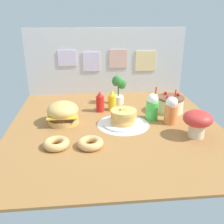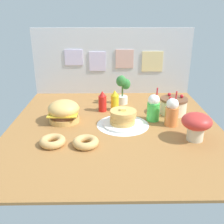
% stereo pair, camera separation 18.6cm
% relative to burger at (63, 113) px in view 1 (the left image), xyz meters
% --- Properties ---
extents(ground_plane, '(1.94, 2.04, 0.02)m').
position_rel_burger_xyz_m(ground_plane, '(0.48, -0.11, -0.11)').
color(ground_plane, '#9E6B38').
extents(back_wall, '(1.94, 0.04, 0.81)m').
position_rel_burger_xyz_m(back_wall, '(0.48, 0.91, 0.30)').
color(back_wall, silver).
rests_on(back_wall, ground_plane).
extents(doily_mat, '(0.49, 0.49, 0.00)m').
position_rel_burger_xyz_m(doily_mat, '(0.56, -0.09, -0.10)').
color(doily_mat, white).
rests_on(doily_mat, ground_plane).
extents(burger, '(0.29, 0.29, 0.21)m').
position_rel_burger_xyz_m(burger, '(0.00, 0.00, 0.00)').
color(burger, '#DBA859').
rests_on(burger, ground_plane).
extents(pancake_stack, '(0.38, 0.38, 0.16)m').
position_rel_burger_xyz_m(pancake_stack, '(0.56, -0.09, -0.03)').
color(pancake_stack, white).
rests_on(pancake_stack, doily_mat).
extents(layer_cake, '(0.28, 0.28, 0.20)m').
position_rel_burger_xyz_m(layer_cake, '(1.09, 0.19, -0.02)').
color(layer_cake, beige).
rests_on(layer_cake, ground_plane).
extents(ketchup_bottle, '(0.08, 0.08, 0.22)m').
position_rel_burger_xyz_m(ketchup_bottle, '(0.36, 0.27, 0.00)').
color(ketchup_bottle, red).
rests_on(ketchup_bottle, ground_plane).
extents(mustard_bottle, '(0.08, 0.08, 0.22)m').
position_rel_burger_xyz_m(mustard_bottle, '(0.49, 0.29, 0.00)').
color(mustard_bottle, yellow).
rests_on(mustard_bottle, ground_plane).
extents(cream_soda_cup, '(0.12, 0.12, 0.33)m').
position_rel_burger_xyz_m(cream_soda_cup, '(0.86, 0.01, 0.03)').
color(cream_soda_cup, green).
rests_on(cream_soda_cup, ground_plane).
extents(orange_float_cup, '(0.12, 0.12, 0.33)m').
position_rel_burger_xyz_m(orange_float_cup, '(1.01, -0.10, 0.03)').
color(orange_float_cup, orange).
rests_on(orange_float_cup, ground_plane).
extents(donut_pink_glaze, '(0.21, 0.21, 0.06)m').
position_rel_burger_xyz_m(donut_pink_glaze, '(-0.02, -0.47, -0.07)').
color(donut_pink_glaze, tan).
rests_on(donut_pink_glaze, ground_plane).
extents(donut_chocolate, '(0.21, 0.21, 0.06)m').
position_rel_burger_xyz_m(donut_chocolate, '(0.24, -0.49, -0.07)').
color(donut_chocolate, tan).
rests_on(donut_chocolate, ground_plane).
extents(potted_plant, '(0.16, 0.14, 0.34)m').
position_rel_burger_xyz_m(potted_plant, '(0.59, 0.49, 0.08)').
color(potted_plant, white).
rests_on(potted_plant, ground_plane).
extents(mushroom_stool, '(0.24, 0.24, 0.23)m').
position_rel_burger_xyz_m(mushroom_stool, '(1.14, -0.40, 0.04)').
color(mushroom_stool, beige).
rests_on(mushroom_stool, ground_plane).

